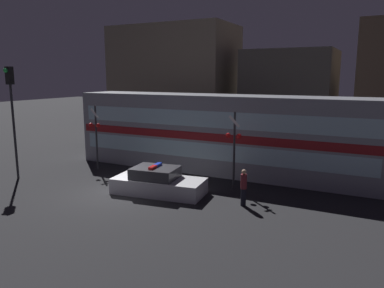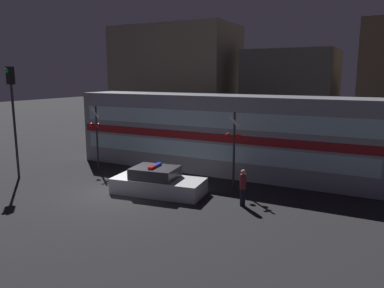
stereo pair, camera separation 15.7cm
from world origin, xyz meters
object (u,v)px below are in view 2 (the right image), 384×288
object	(u,v)px
traffic_light_corner	(12,101)
pedestrian	(243,187)
train	(219,134)
police_car	(158,183)
crossing_signal_near	(234,144)

from	to	relation	value
traffic_light_corner	pedestrian	bearing A→B (deg)	6.75
pedestrian	traffic_light_corner	world-z (taller)	traffic_light_corner
train	police_car	bearing A→B (deg)	-99.49
train	crossing_signal_near	world-z (taller)	train
pedestrian	police_car	bearing A→B (deg)	-177.15
train	traffic_light_corner	world-z (taller)	traffic_light_corner
crossing_signal_near	police_car	bearing A→B (deg)	-142.02
crossing_signal_near	traffic_light_corner	xyz separation A→B (m)	(-10.91, -3.46, 1.89)
train	traffic_light_corner	xyz separation A→B (m)	(-8.92, -6.37, 1.95)
traffic_light_corner	train	bearing A→B (deg)	35.56
train	crossing_signal_near	xyz separation A→B (m)	(2.00, -2.91, 0.06)
police_car	pedestrian	world-z (taller)	pedestrian
train	traffic_light_corner	bearing A→B (deg)	-144.44
pedestrian	crossing_signal_near	world-z (taller)	crossing_signal_near
police_car	crossing_signal_near	size ratio (longest dim) A/B	1.19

